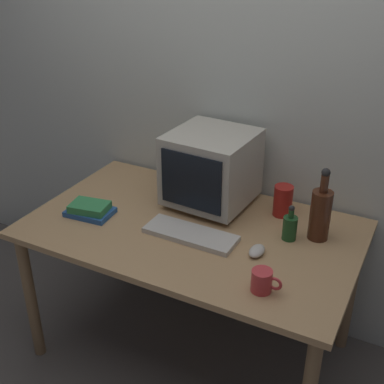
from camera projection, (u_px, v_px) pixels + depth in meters
ground_plane at (192, 348)px, 2.67m from camera, size 6.00×6.00×0.00m
back_wall at (239, 92)px, 2.49m from camera, size 4.00×0.08×2.50m
desk at (192, 242)px, 2.36m from camera, size 1.50×0.90×0.75m
crt_monitor at (211, 168)px, 2.43m from camera, size 0.40×0.41×0.37m
keyboard at (191, 234)px, 2.24m from camera, size 0.42×0.16×0.02m
computer_mouse at (257, 251)px, 2.11m from camera, size 0.06×0.10×0.04m
bottle_tall at (321, 213)px, 2.18m from camera, size 0.09×0.09×0.34m
bottle_short at (290, 227)px, 2.20m from camera, size 0.06×0.06×0.17m
book_stack at (90, 210)px, 2.40m from camera, size 0.23×0.16×0.06m
mug at (262, 281)px, 1.89m from camera, size 0.12×0.08×0.09m
metal_canister at (283, 201)px, 2.38m from camera, size 0.09×0.09×0.15m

